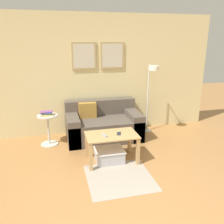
% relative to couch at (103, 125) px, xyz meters
% --- Properties ---
extents(wall_back, '(5.60, 0.09, 2.55)m').
position_rel_couch_xyz_m(wall_back, '(-0.20, 0.46, 1.00)').
color(wall_back, beige).
rests_on(wall_back, ground_plane).
extents(area_rug, '(0.99, 0.96, 0.01)m').
position_rel_couch_xyz_m(area_rug, '(-0.07, -1.57, -0.28)').
color(area_rug, '#A39989').
rests_on(area_rug, ground_plane).
extents(couch, '(1.52, 0.87, 0.77)m').
position_rel_couch_xyz_m(couch, '(0.00, 0.00, 0.00)').
color(couch, brown).
rests_on(couch, ground_plane).
extents(coffee_table, '(0.87, 0.53, 0.49)m').
position_rel_couch_xyz_m(coffee_table, '(-0.06, -1.02, 0.10)').
color(coffee_table, tan).
rests_on(coffee_table, ground_plane).
extents(storage_bin, '(0.49, 0.40, 0.22)m').
position_rel_couch_xyz_m(storage_bin, '(-0.11, -1.03, -0.17)').
color(storage_bin, '#B2B2B7').
rests_on(storage_bin, ground_plane).
extents(floor_lamp, '(0.21, 0.46, 1.51)m').
position_rel_couch_xyz_m(floor_lamp, '(1.05, -0.02, 0.85)').
color(floor_lamp, silver).
rests_on(floor_lamp, ground_plane).
extents(side_table, '(0.40, 0.40, 0.61)m').
position_rel_couch_xyz_m(side_table, '(-1.11, -0.07, 0.09)').
color(side_table, silver).
rests_on(side_table, ground_plane).
extents(book_stack, '(0.25, 0.21, 0.08)m').
position_rel_couch_xyz_m(book_stack, '(-1.12, -0.06, 0.37)').
color(book_stack, '#D8C666').
rests_on(book_stack, side_table).
extents(remote_control, '(0.08, 0.16, 0.02)m').
position_rel_couch_xyz_m(remote_control, '(-0.19, -1.05, 0.22)').
color(remote_control, '#99999E').
rests_on(remote_control, coffee_table).
extents(cell_phone, '(0.11, 0.15, 0.01)m').
position_rel_couch_xyz_m(cell_phone, '(0.06, -1.02, 0.21)').
color(cell_phone, '#1E2338').
rests_on(cell_phone, coffee_table).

